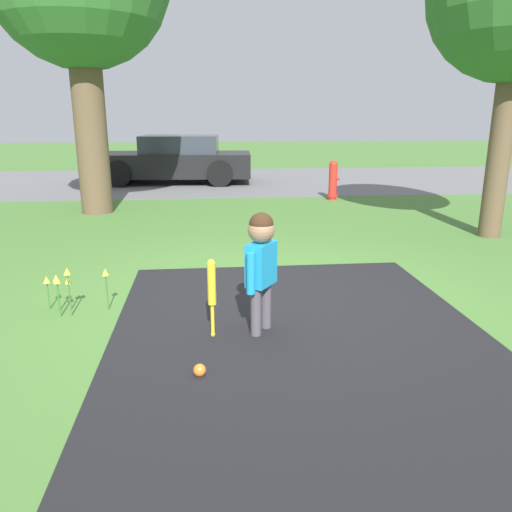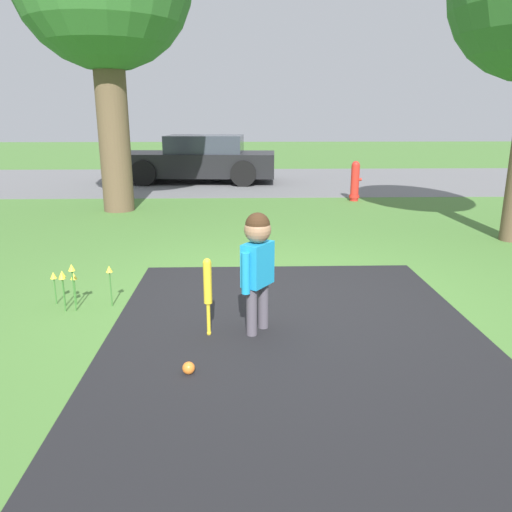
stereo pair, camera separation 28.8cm
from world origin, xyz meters
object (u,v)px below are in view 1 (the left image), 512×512
baseball_bat (212,287)px  parked_car (175,160)px  child (261,256)px  fire_hydrant (333,181)px  sports_ball (200,370)px

baseball_bat → parked_car: 9.66m
child → fire_hydrant: (2.20, 6.40, -0.24)m
baseball_bat → fire_hydrant: 6.96m
fire_hydrant → baseball_bat: bearing=-111.9°
baseball_bat → sports_ball: baseball_bat is taller
sports_ball → fire_hydrant: 7.58m
child → parked_car: parked_car is taller
sports_ball → parked_car: (-0.70, 10.24, 0.54)m
baseball_bat → sports_ball: size_ratio=7.38×
fire_hydrant → sports_ball: bearing=-110.8°
child → baseball_bat: bearing=132.9°
fire_hydrant → parked_car: (-3.40, 3.16, 0.19)m
child → sports_ball: bearing=178.8°
child → fire_hydrant: bearing=15.6°
child → fire_hydrant: 6.77m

